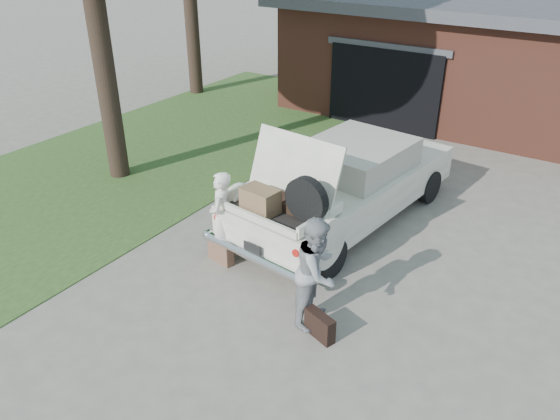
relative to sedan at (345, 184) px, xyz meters
The scene contains 8 objects.
ground 2.78m from the sedan, 92.12° to the right, with size 90.00×90.00×0.00m, color gray.
grass_strip 5.66m from the sedan, behind, with size 6.00×16.00×0.02m, color #2D4C1E.
house 8.89m from the sedan, 84.27° to the left, with size 12.80×7.80×3.30m.
sedan is the anchor object (origin of this frame).
woman_left 2.58m from the sedan, 115.85° to the right, with size 0.58×0.38×1.59m, color white.
woman_right 3.09m from the sedan, 69.47° to the right, with size 0.81×0.63×1.68m, color gray.
suitcase_left 2.75m from the sedan, 112.85° to the right, with size 0.50×0.16×0.39m, color brown.
suitcase_right 3.52m from the sedan, 67.54° to the right, with size 0.50×0.16×0.38m, color black.
Camera 1 is at (4.26, -5.81, 5.22)m, focal length 35.00 mm.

